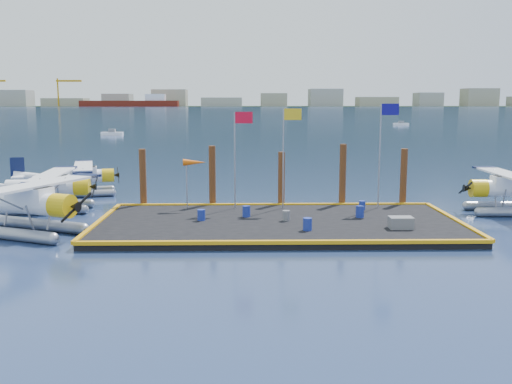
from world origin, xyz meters
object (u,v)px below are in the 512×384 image
(drum_5, at_px, (246,211))
(windsock, at_px, (194,164))
(drum_3, at_px, (307,224))
(crate, at_px, (401,223))
(flagpole_red, at_px, (238,145))
(piling_1, at_px, (212,178))
(drum_1, at_px, (286,216))
(piling_0, at_px, (143,180))
(piling_3, at_px, (343,177))
(seaplane_b, at_px, (46,190))
(seaplane_c, at_px, (79,178))
(drum_0, at_px, (201,215))
(flagpole_yellow, at_px, (287,143))
(drum_2, at_px, (360,212))
(piling_4, at_px, (403,179))
(piling_2, at_px, (281,181))
(seaplane_a, at_px, (24,206))
(flagpole_blue, at_px, (383,140))
(drum_4, at_px, (362,205))

(drum_5, height_order, windsock, windsock)
(drum_3, bearing_deg, crate, 4.32)
(drum_5, bearing_deg, drum_3, -48.83)
(flagpole_red, xyz_separation_m, piling_1, (-1.71, 1.60, -2.30))
(flagpole_red, bearing_deg, piling_1, 136.85)
(drum_1, height_order, piling_0, piling_0)
(piling_3, bearing_deg, windsock, -170.47)
(drum_3, xyz_separation_m, crate, (4.98, 0.38, -0.02))
(crate, bearing_deg, drum_5, 158.28)
(seaplane_b, height_order, piling_1, piling_1)
(flagpole_red, distance_m, windsock, 2.97)
(drum_1, bearing_deg, seaplane_c, 142.34)
(drum_3, bearing_deg, piling_3, 68.32)
(drum_0, height_order, flagpole_yellow, flagpole_yellow)
(drum_2, relative_size, piling_4, 0.17)
(piling_2, bearing_deg, drum_2, -47.08)
(drum_5, distance_m, piling_3, 7.74)
(piling_0, xyz_separation_m, piling_3, (13.00, 0.00, 0.15))
(piling_4, bearing_deg, seaplane_a, -162.55)
(flagpole_blue, bearing_deg, piling_4, 41.58)
(drum_2, height_order, piling_2, piling_2)
(seaplane_c, relative_size, windsock, 2.72)
(drum_1, bearing_deg, drum_2, 11.27)
(flagpole_blue, height_order, piling_4, flagpole_blue)
(piling_2, height_order, piling_4, piling_4)
(drum_0, bearing_deg, drum_3, -24.71)
(seaplane_c, xyz_separation_m, windsock, (9.37, -7.61, 1.92))
(drum_0, distance_m, drum_3, 6.28)
(drum_2, distance_m, flagpole_blue, 5.32)
(flagpole_yellow, relative_size, piling_0, 1.55)
(drum_5, bearing_deg, seaplane_b, 163.05)
(drum_3, xyz_separation_m, flagpole_red, (-3.66, 6.28, 3.67))
(drum_5, height_order, piling_2, piling_2)
(flagpole_yellow, distance_m, windsock, 5.87)
(seaplane_b, height_order, flagpole_red, flagpole_red)
(seaplane_b, bearing_deg, piling_4, 86.41)
(drum_3, distance_m, flagpole_yellow, 7.37)
(drum_1, distance_m, crate, 6.26)
(drum_4, height_order, piling_0, piling_0)
(flagpole_red, bearing_deg, drum_3, -59.79)
(flagpole_red, relative_size, piling_1, 1.43)
(windsock, distance_m, piling_4, 13.68)
(crate, height_order, piling_3, piling_3)
(drum_5, bearing_deg, piling_4, 22.49)
(drum_4, bearing_deg, piling_2, 155.13)
(drum_3, height_order, piling_1, piling_1)
(windsock, bearing_deg, seaplane_b, 172.55)
(seaplane_c, relative_size, drum_0, 13.69)
(drum_2, relative_size, flagpole_red, 0.11)
(drum_2, bearing_deg, crate, -61.61)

